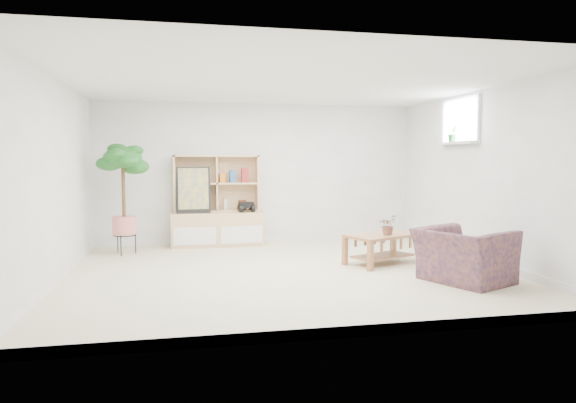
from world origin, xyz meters
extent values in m
cube|color=beige|center=(0.00, 0.00, 0.00)|extent=(5.50, 5.00, 0.01)
cube|color=white|center=(0.00, 0.00, 2.40)|extent=(5.50, 5.00, 0.01)
cube|color=white|center=(0.00, 2.50, 1.20)|extent=(5.50, 0.01, 2.40)
cube|color=white|center=(0.00, -2.50, 1.20)|extent=(5.50, 0.01, 2.40)
cube|color=white|center=(-2.75, 0.00, 1.20)|extent=(0.01, 5.00, 2.40)
cube|color=white|center=(2.75, 0.00, 1.20)|extent=(0.01, 5.00, 2.40)
cube|color=white|center=(2.67, 0.60, 1.68)|extent=(0.14, 1.00, 0.04)
imported|color=#196222|center=(1.44, 0.18, 0.55)|extent=(0.32, 0.31, 0.27)
imported|color=#151442|center=(1.92, -0.94, 0.36)|extent=(1.16, 1.22, 0.72)
imported|color=#17431A|center=(2.67, 0.73, 1.83)|extent=(0.16, 0.15, 0.25)
camera|label=1|loc=(-1.28, -6.33, 1.41)|focal=32.00mm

